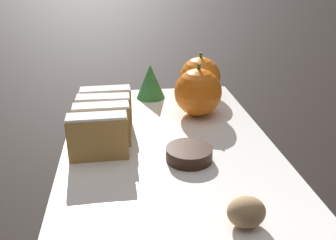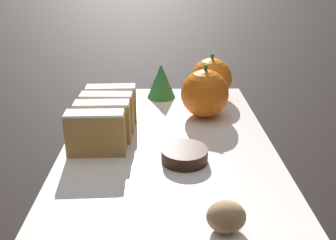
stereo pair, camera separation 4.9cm
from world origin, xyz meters
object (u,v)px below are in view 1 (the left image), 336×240
chocolate_cookie (189,154)px  orange_near (200,77)px  orange_far (198,92)px  walnut (246,212)px

chocolate_cookie → orange_near: bearing=75.1°
orange_far → chocolate_cookie: 0.15m
orange_near → walnut: (-0.03, -0.34, -0.02)m
walnut → chocolate_cookie: size_ratio=0.63×
orange_far → chocolate_cookie: size_ratio=1.43×
orange_near → walnut: bearing=-94.8°
walnut → chocolate_cookie: (-0.03, 0.13, -0.01)m
chocolate_cookie → walnut: bearing=-76.8°
orange_near → chocolate_cookie: 0.23m
orange_near → orange_far: size_ratio=0.97×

